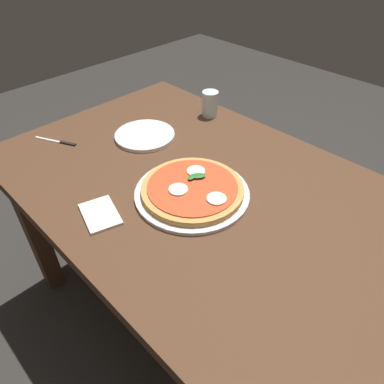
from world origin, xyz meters
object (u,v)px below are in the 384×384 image
at_px(knife, 60,142).
at_px(plate_white, 145,135).
at_px(dining_table, 223,221).
at_px(serving_tray, 192,193).
at_px(pizza, 193,189).
at_px(napkin, 100,214).
at_px(glass_cup, 210,104).

bearing_deg(knife, plate_white, 52.25).
distance_m(dining_table, knife, 0.65).
bearing_deg(knife, serving_tray, 13.58).
bearing_deg(dining_table, plate_white, 173.13).
height_order(dining_table, knife, knife).
xyz_separation_m(pizza, knife, (-0.54, -0.13, -0.02)).
bearing_deg(pizza, napkin, -115.78).
relative_size(serving_tray, napkin, 2.62).
distance_m(pizza, plate_white, 0.37).
relative_size(plate_white, glass_cup, 2.20).
height_order(serving_tray, glass_cup, glass_cup).
relative_size(serving_tray, knife, 2.12).
relative_size(napkin, glass_cup, 1.31).
xyz_separation_m(napkin, knife, (-0.42, 0.11, -0.00)).
height_order(serving_tray, napkin, serving_tray).
bearing_deg(glass_cup, knife, -113.88).
bearing_deg(pizza, knife, -166.33).
bearing_deg(glass_cup, dining_table, -42.20).
relative_size(serving_tray, pizza, 1.13).
relative_size(plate_white, knife, 1.37).
bearing_deg(napkin, pizza, 64.22).
xyz_separation_m(serving_tray, pizza, (0.00, 0.00, 0.02)).
height_order(pizza, knife, pizza).
height_order(knife, glass_cup, glass_cup).
height_order(pizza, glass_cup, glass_cup).
bearing_deg(dining_table, glass_cup, 137.80).
xyz_separation_m(serving_tray, plate_white, (-0.36, 0.11, 0.00)).
bearing_deg(serving_tray, glass_cup, 126.99).
relative_size(pizza, plate_white, 1.38).
distance_m(dining_table, plate_white, 0.45).
bearing_deg(serving_tray, knife, -166.42).
xyz_separation_m(plate_white, glass_cup, (0.05, 0.30, 0.04)).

